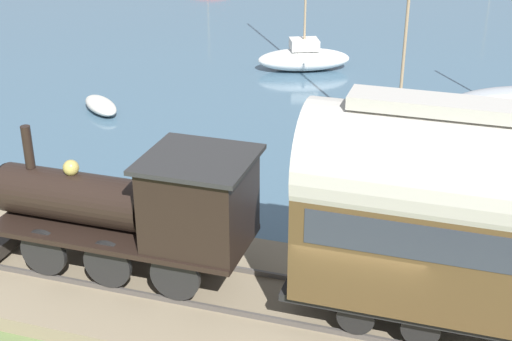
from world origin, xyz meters
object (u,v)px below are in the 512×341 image
object	(u,v)px
steam_locomotive	(143,204)
rowboat_mid_harbor	(101,105)
sailboat_white	(304,57)
sailboat_brown	(397,136)

from	to	relation	value
steam_locomotive	rowboat_mid_harbor	size ratio (longest dim) A/B	2.69
sailboat_white	sailboat_brown	size ratio (longest dim) A/B	0.99
steam_locomotive	sailboat_brown	bearing A→B (deg)	-24.08
sailboat_white	rowboat_mid_harbor	xyz separation A→B (m)	(-7.82, 6.04, -0.33)
steam_locomotive	sailboat_white	distance (m)	18.32
steam_locomotive	sailboat_brown	xyz separation A→B (m)	(9.74, -4.35, -1.58)
sailboat_brown	sailboat_white	bearing A→B (deg)	48.69
sailboat_brown	rowboat_mid_harbor	world-z (taller)	sailboat_brown
sailboat_white	rowboat_mid_harbor	world-z (taller)	sailboat_white
steam_locomotive	sailboat_white	xyz separation A→B (m)	(18.23, 0.94, -1.60)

